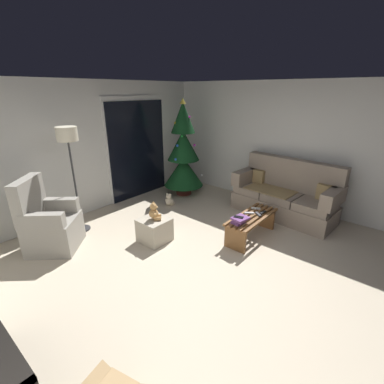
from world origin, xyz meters
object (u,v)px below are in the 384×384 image
(coffee_table, at_px, (251,223))
(teddy_bear_cream_by_tree, at_px, (169,200))
(armchair, at_px, (49,224))
(floor_lamp, at_px, (69,145))
(remote_black, at_px, (263,212))
(remote_white, at_px, (256,208))
(ottoman, at_px, (155,230))
(remote_silver, at_px, (249,213))
(christmas_tree, at_px, (183,154))
(remote_graphite, at_px, (258,214))
(couch, at_px, (285,196))
(cell_phone, at_px, (239,217))
(book_stack, at_px, (239,220))
(teddy_bear_honey, at_px, (154,212))

(coffee_table, xyz_separation_m, teddy_bear_cream_by_tree, (0.06, 1.97, -0.14))
(armchair, height_order, floor_lamp, floor_lamp)
(coffee_table, distance_m, remote_black, 0.27)
(remote_white, distance_m, ottoman, 1.75)
(remote_silver, xyz_separation_m, christmas_tree, (0.75, 2.14, 0.54))
(coffee_table, bearing_deg, remote_graphite, -31.79)
(coffee_table, xyz_separation_m, remote_white, (0.28, 0.08, 0.14))
(couch, distance_m, ottoman, 2.61)
(remote_white, bearing_deg, remote_graphite, -165.78)
(christmas_tree, xyz_separation_m, armchair, (-3.06, -0.01, -0.55))
(coffee_table, xyz_separation_m, floor_lamp, (-1.69, 2.40, 1.24))
(cell_phone, bearing_deg, remote_black, -29.26)
(floor_lamp, bearing_deg, remote_silver, -53.43)
(remote_graphite, relative_size, remote_black, 1.00)
(armchair, bearing_deg, coffee_table, -44.08)
(coffee_table, distance_m, cell_phone, 0.45)
(coffee_table, distance_m, armchair, 3.17)
(book_stack, bearing_deg, cell_phone, 144.13)
(remote_white, height_order, cell_phone, cell_phone)
(remote_black, relative_size, teddy_bear_cream_by_tree, 0.55)
(remote_black, distance_m, ottoman, 1.81)
(remote_white, bearing_deg, coffee_table, 173.13)
(teddy_bear_honey, bearing_deg, teddy_bear_cream_by_tree, 35.93)
(couch, height_order, teddy_bear_cream_by_tree, couch)
(remote_graphite, distance_m, floor_lamp, 3.23)
(remote_black, relative_size, remote_silver, 1.00)
(couch, relative_size, remote_white, 12.76)
(remote_black, distance_m, remote_silver, 0.23)
(teddy_bear_honey, height_order, teddy_bear_cream_by_tree, teddy_bear_honey)
(christmas_tree, bearing_deg, armchair, -179.84)
(floor_lamp, bearing_deg, book_stack, -60.93)
(cell_phone, distance_m, armchair, 2.88)
(remote_black, xyz_separation_m, cell_phone, (-0.59, 0.12, 0.10))
(armchair, bearing_deg, remote_white, -39.70)
(ottoman, bearing_deg, christmas_tree, 29.44)
(couch, relative_size, cell_phone, 13.82)
(teddy_bear_honey, bearing_deg, christmas_tree, 29.72)
(couch, relative_size, armchair, 1.76)
(remote_graphite, bearing_deg, teddy_bear_honey, 171.56)
(remote_white, bearing_deg, cell_phone, 161.17)
(book_stack, height_order, teddy_bear_cream_by_tree, book_stack)
(cell_phone, distance_m, teddy_bear_cream_by_tree, 2.02)
(floor_lamp, height_order, ottoman, floor_lamp)
(teddy_bear_honey, bearing_deg, cell_phone, -56.85)
(remote_black, height_order, remote_silver, same)
(couch, relative_size, remote_black, 12.76)
(coffee_table, height_order, floor_lamp, floor_lamp)
(cell_phone, bearing_deg, teddy_bear_cream_by_tree, 59.35)
(couch, bearing_deg, remote_silver, 173.87)
(coffee_table, bearing_deg, teddy_bear_honey, 134.06)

